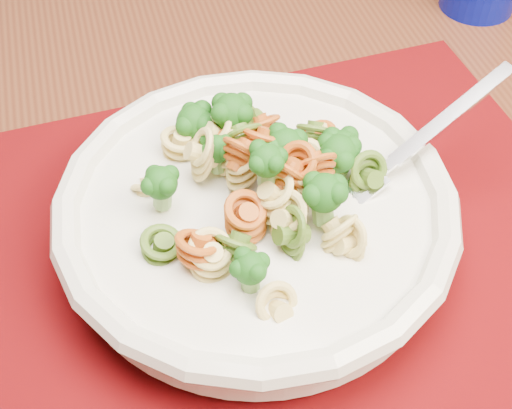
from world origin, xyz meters
TOP-DOWN VIEW (x-y plane):
  - dining_table at (-0.28, 0.51)m, footprint 1.64×1.36m
  - placemat at (-0.27, 0.43)m, footprint 0.59×0.52m
  - pasta_bowl at (-0.27, 0.44)m, footprint 0.28×0.28m
  - pasta_broccoli_heap at (-0.27, 0.44)m, footprint 0.24×0.24m
  - fork at (-0.20, 0.41)m, footprint 0.18×0.03m

SIDE VIEW (x-z plane):
  - dining_table at x=-0.28m, z-range 0.26..0.98m
  - placemat at x=-0.27m, z-range 0.72..0.72m
  - pasta_bowl at x=-0.27m, z-range 0.73..0.78m
  - fork at x=-0.20m, z-range 0.73..0.80m
  - pasta_broccoli_heap at x=-0.27m, z-range 0.74..0.80m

